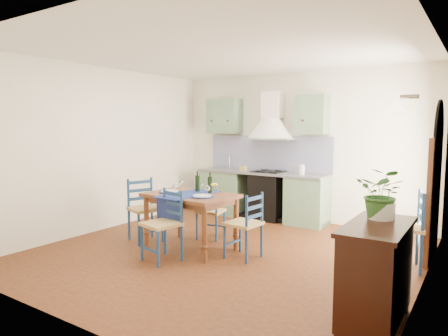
{
  "coord_description": "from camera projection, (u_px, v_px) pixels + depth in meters",
  "views": [
    {
      "loc": [
        3.02,
        -4.63,
        1.8
      ],
      "look_at": [
        -0.23,
        0.3,
        1.17
      ],
      "focal_mm": 32.0,
      "sensor_mm": 36.0,
      "label": 1
    }
  ],
  "objects": [
    {
      "name": "floor",
      "position": [
        226.0,
        252.0,
        5.69
      ],
      "size": [
        5.0,
        5.0,
        0.0
      ],
      "primitive_type": "plane",
      "color": "#3F1C0D",
      "rests_on": "ground"
    },
    {
      "name": "back_wall",
      "position": [
        270.0,
        165.0,
        7.74
      ],
      "size": [
        5.0,
        0.96,
        2.8
      ],
      "color": "white",
      "rests_on": "ground"
    },
    {
      "name": "right_wall",
      "position": [
        428.0,
        168.0,
        4.42
      ],
      "size": [
        0.26,
        5.0,
        2.8
      ],
      "color": "white",
      "rests_on": "ground"
    },
    {
      "name": "left_wall",
      "position": [
        105.0,
        149.0,
        6.91
      ],
      "size": [
        0.04,
        5.0,
        2.8
      ],
      "primitive_type": "cube",
      "color": "white",
      "rests_on": "ground"
    },
    {
      "name": "ceiling",
      "position": [
        226.0,
        51.0,
        5.4
      ],
      "size": [
        5.0,
        5.0,
        0.01
      ],
      "primitive_type": "cube",
      "color": "white",
      "rests_on": "back_wall"
    },
    {
      "name": "dining_table",
      "position": [
        190.0,
        200.0,
        5.8
      ],
      "size": [
        1.34,
        1.03,
        1.13
      ],
      "color": "brown",
      "rests_on": "ground"
    },
    {
      "name": "chair_near",
      "position": [
        164.0,
        224.0,
        5.32
      ],
      "size": [
        0.53,
        0.53,
        0.95
      ],
      "color": "navy",
      "rests_on": "ground"
    },
    {
      "name": "chair_far",
      "position": [
        210.0,
        212.0,
        6.36
      ],
      "size": [
        0.46,
        0.46,
        0.84
      ],
      "color": "navy",
      "rests_on": "ground"
    },
    {
      "name": "chair_left",
      "position": [
        145.0,
        209.0,
        6.23
      ],
      "size": [
        0.59,
        0.59,
        0.98
      ],
      "color": "navy",
      "rests_on": "ground"
    },
    {
      "name": "chair_right",
      "position": [
        245.0,
        224.0,
        5.4
      ],
      "size": [
        0.46,
        0.46,
        0.91
      ],
      "color": "navy",
      "rests_on": "ground"
    },
    {
      "name": "chair_spare",
      "position": [
        406.0,
        228.0,
        5.01
      ],
      "size": [
        0.57,
        0.57,
        1.0
      ],
      "color": "navy",
      "rests_on": "ground"
    },
    {
      "name": "sideboard",
      "position": [
        376.0,
        271.0,
        3.56
      ],
      "size": [
        0.5,
        1.05,
        0.94
      ],
      "color": "black",
      "rests_on": "ground"
    },
    {
      "name": "potted_plant",
      "position": [
        382.0,
        193.0,
        3.69
      ],
      "size": [
        0.48,
        0.43,
        0.48
      ],
      "primitive_type": "imported",
      "rotation": [
        0.0,
        0.0,
        -0.15
      ],
      "color": "#2F6427",
      "rests_on": "sideboard"
    }
  ]
}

